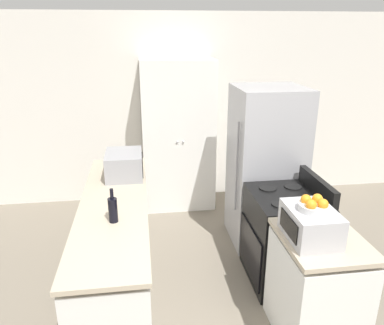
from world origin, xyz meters
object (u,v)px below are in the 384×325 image
stove (283,237)px  refrigerator (265,167)px  wine_bottle (113,209)px  microwave (124,165)px  pantry_cabinet (178,136)px  fruit_bowl (314,205)px  toaster_oven (310,224)px

stove → refrigerator: size_ratio=0.59×
refrigerator → wine_bottle: (-1.63, -1.07, 0.11)m
stove → microwave: 1.77m
pantry_cabinet → fruit_bowl: 2.71m
stove → refrigerator: bearing=86.4°
pantry_cabinet → wine_bottle: pantry_cabinet is taller
stove → toaster_oven: toaster_oven is taller
refrigerator → fruit_bowl: bearing=-96.5°
microwave → stove: bearing=-25.0°
wine_bottle → fruit_bowl: 1.54m
stove → wine_bottle: (-1.58, -0.28, 0.55)m
fruit_bowl → pantry_cabinet: bearing=105.2°
stove → pantry_cabinet: bearing=114.3°
pantry_cabinet → toaster_oven: (0.71, -2.59, 0.01)m
pantry_cabinet → toaster_oven: bearing=-74.8°
refrigerator → wine_bottle: refrigerator is taller
microwave → fruit_bowl: (1.39, -1.47, 0.15)m
wine_bottle → toaster_oven: (1.45, -0.46, 0.01)m
pantry_cabinet → toaster_oven: size_ratio=4.54×
pantry_cabinet → stove: pantry_cabinet is taller
pantry_cabinet → stove: size_ratio=1.90×
stove → toaster_oven: 0.94m
refrigerator → toaster_oven: size_ratio=4.05×
wine_bottle → fruit_bowl: size_ratio=1.30×
wine_bottle → toaster_oven: wine_bottle is taller
microwave → refrigerator: bearing=2.8°
toaster_oven → fruit_bowl: bearing=-86.2°
stove → toaster_oven: (-0.13, -0.75, 0.56)m
toaster_oven → fruit_bowl: size_ratio=2.02×
pantry_cabinet → microwave: 1.33m
microwave → toaster_oven: microwave is taller
wine_bottle → fruit_bowl: fruit_bowl is taller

